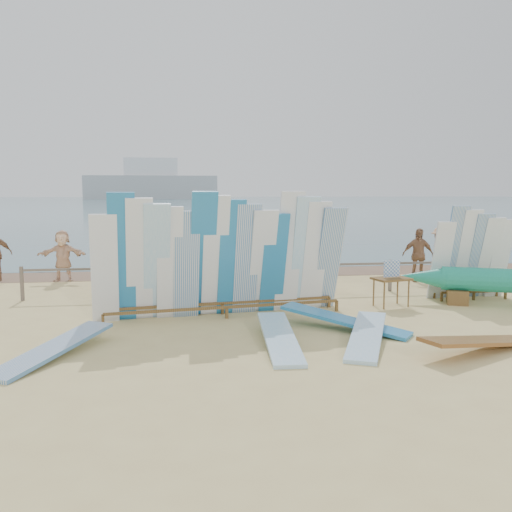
{
  "coord_description": "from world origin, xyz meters",
  "views": [
    {
      "loc": [
        -1.86,
        -11.56,
        2.85
      ],
      "look_at": [
        0.08,
        2.53,
        1.13
      ],
      "focal_mm": 38.0,
      "sensor_mm": 36.0,
      "label": 1
    }
  ],
  "objects": [
    {
      "name": "distant_ship",
      "position": [
        -12.0,
        180.0,
        5.31
      ],
      "size": [
        45.0,
        8.0,
        14.0
      ],
      "color": "#999EA3",
      "rests_on": "ocean"
    },
    {
      "name": "beachgoer_9",
      "position": [
        6.69,
        5.42,
        0.83
      ],
      "size": [
        0.92,
        1.15,
        1.66
      ],
      "primitive_type": "imported",
      "rotation": [
        0.0,
        0.0,
        1.05
      ],
      "color": "tan",
      "rests_on": "ground"
    },
    {
      "name": "beachgoer_0",
      "position": [
        -3.48,
        5.4,
        0.83
      ],
      "size": [
        0.86,
        0.84,
        1.66
      ],
      "primitive_type": "imported",
      "rotation": [
        0.0,
        0.0,
        2.38
      ],
      "color": "tan",
      "rests_on": "ground"
    },
    {
      "name": "flat_board_b",
      "position": [
        1.55,
        -2.03,
        0.0
      ],
      "size": [
        1.61,
        2.69,
        0.3
      ],
      "primitive_type": "cube",
      "rotation": [
        0.09,
        0.0,
        -0.42
      ],
      "color": "#8FC4E6",
      "rests_on": "ground"
    },
    {
      "name": "stroller",
      "position": [
        0.91,
        3.77,
        0.44
      ],
      "size": [
        0.72,
        0.9,
        1.08
      ],
      "rotation": [
        0.0,
        0.0,
        -0.24
      ],
      "color": "#B62F13",
      "rests_on": "ground"
    },
    {
      "name": "main_surfboard_rack",
      "position": [
        -0.93,
        0.53,
        1.28
      ],
      "size": [
        5.77,
        1.52,
        2.85
      ],
      "rotation": [
        0.0,
        0.0,
        0.14
      ],
      "color": "brown",
      "rests_on": "ground"
    },
    {
      "name": "ocean",
      "position": [
        0.0,
        128.0,
        0.0
      ],
      "size": [
        320.0,
        240.0,
        0.02
      ],
      "primitive_type": "cube",
      "color": "#456D7B",
      "rests_on": "ground"
    },
    {
      "name": "beachgoer_3",
      "position": [
        -0.39,
        6.09,
        0.77
      ],
      "size": [
        0.8,
        1.07,
        1.53
      ],
      "primitive_type": "imported",
      "rotation": [
        0.0,
        0.0,
        1.12
      ],
      "color": "tan",
      "rests_on": "ground"
    },
    {
      "name": "flat_board_c",
      "position": [
        3.4,
        -2.85,
        0.0
      ],
      "size": [
        2.71,
        1.5,
        0.39
      ],
      "primitive_type": "cube",
      "rotation": [
        0.12,
        0.0,
        1.94
      ],
      "color": "brown",
      "rests_on": "ground"
    },
    {
      "name": "beachgoer_11",
      "position": [
        -5.61,
        6.1,
        0.81
      ],
      "size": [
        1.53,
        0.57,
        1.62
      ],
      "primitive_type": "imported",
      "rotation": [
        0.0,
        0.0,
        6.22
      ],
      "color": "beige",
      "rests_on": "ground"
    },
    {
      "name": "beachgoer_extra_0",
      "position": [
        7.56,
        4.57,
        0.84
      ],
      "size": [
        0.84,
        1.18,
        1.68
      ],
      "primitive_type": "imported",
      "rotation": [
        0.0,
        0.0,
        4.31
      ],
      "color": "tan",
      "rests_on": "ground"
    },
    {
      "name": "fence",
      "position": [
        0.0,
        3.0,
        0.63
      ],
      "size": [
        12.08,
        0.08,
        0.9
      ],
      "color": "#6A5C50",
      "rests_on": "ground"
    },
    {
      "name": "vendor_table",
      "position": [
        3.24,
        1.03,
        0.38
      ],
      "size": [
        0.98,
        0.8,
        1.15
      ],
      "rotation": [
        0.0,
        0.0,
        0.24
      ],
      "color": "brown",
      "rests_on": "ground"
    },
    {
      "name": "beachgoer_4",
      "position": [
        0.69,
        4.77,
        0.78
      ],
      "size": [
        0.95,
        0.51,
        1.56
      ],
      "primitive_type": "imported",
      "rotation": [
        0.0,
        0.0,
        3.01
      ],
      "color": "#8C6042",
      "rests_on": "ground"
    },
    {
      "name": "side_surfboard_rack",
      "position": [
        5.67,
        1.66,
        1.11
      ],
      "size": [
        2.16,
        0.73,
        2.48
      ],
      "rotation": [
        0.0,
        0.0,
        0.02
      ],
      "color": "brown",
      "rests_on": "ground"
    },
    {
      "name": "flat_board_d",
      "position": [
        1.42,
        -1.03,
        0.0
      ],
      "size": [
        2.47,
        2.08,
        0.41
      ],
      "primitive_type": "cube",
      "rotation": [
        0.13,
        0.0,
        0.92
      ],
      "color": "#2378B3",
      "rests_on": "ground"
    },
    {
      "name": "beachgoer_6",
      "position": [
        1.71,
        4.5,
        0.81
      ],
      "size": [
        0.88,
        0.71,
        1.63
      ],
      "primitive_type": "imported",
      "rotation": [
        0.0,
        0.0,
        0.48
      ],
      "color": "tan",
      "rests_on": "ground"
    },
    {
      "name": "beach_chair_right",
      "position": [
        0.21,
        3.6,
        0.28
      ],
      "size": [
        0.86,
        0.86,
        0.96
      ],
      "rotation": [
        0.0,
        0.0,
        0.65
      ],
      "color": "#B62F13",
      "rests_on": "ground"
    },
    {
      "name": "flat_board_a",
      "position": [
        -0.1,
        -1.96,
        0.0
      ],
      "size": [
        0.68,
        2.72,
        0.32
      ],
      "primitive_type": "cube",
      "rotation": [
        0.09,
        0.0,
        -0.04
      ],
      "color": "#8FC4E6",
      "rests_on": "ground"
    },
    {
      "name": "wet_sand_strip",
      "position": [
        0.0,
        7.2,
        0.0
      ],
      "size": [
        40.0,
        2.6,
        0.01
      ],
      "primitive_type": "cube",
      "color": "brown",
      "rests_on": "ground"
    },
    {
      "name": "flat_board_e",
      "position": [
        -4.08,
        -2.13,
        0.0
      ],
      "size": [
        1.74,
        2.65,
        0.31
      ],
      "primitive_type": "cube",
      "rotation": [
        0.09,
        0.0,
        -0.48
      ],
      "color": "silver",
      "rests_on": "ground"
    },
    {
      "name": "beachgoer_5",
      "position": [
        0.14,
        6.07,
        0.92
      ],
      "size": [
        1.5,
        1.67,
        1.84
      ],
      "primitive_type": "imported",
      "rotation": [
        0.0,
        0.0,
        5.39
      ],
      "color": "beige",
      "rests_on": "ground"
    },
    {
      "name": "beachgoer_7",
      "position": [
        2.85,
        6.42,
        0.82
      ],
      "size": [
        0.68,
        0.52,
        1.64
      ],
      "primitive_type": "imported",
      "rotation": [
        0.0,
        0.0,
        2.77
      ],
      "color": "#8C6042",
      "rests_on": "ground"
    },
    {
      "name": "ground",
      "position": [
        0.0,
        0.0,
        0.0
      ],
      "size": [
        160.0,
        160.0,
        0.0
      ],
      "primitive_type": "plane",
      "color": "#D9C47D",
      "rests_on": "ground"
    },
    {
      "name": "beach_chair_left",
      "position": [
        0.01,
        3.96,
        0.26
      ],
      "size": [
        0.6,
        0.62,
        0.88
      ],
      "rotation": [
        0.0,
        0.0,
        -0.09
      ],
      "color": "#B62F13",
      "rests_on": "ground"
    },
    {
      "name": "beachgoer_10",
      "position": [
        5.5,
        4.5,
        0.84
      ],
      "size": [
        1.03,
        0.55,
        1.68
      ],
      "primitive_type": "imported",
      "rotation": [
        0.0,
        0.0,
        6.15
      ],
      "color": "#8C6042",
      "rests_on": "ground"
    }
  ]
}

